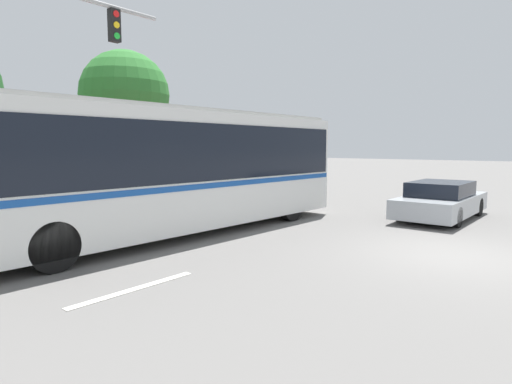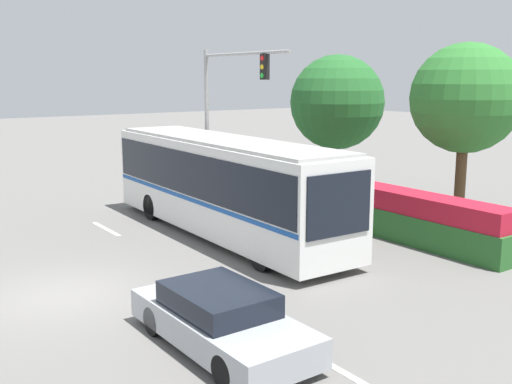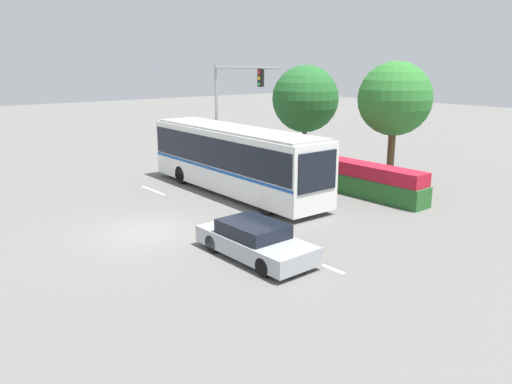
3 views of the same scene
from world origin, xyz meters
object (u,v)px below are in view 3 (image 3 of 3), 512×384
object	(u,v)px
sedan_foreground	(255,241)
traffic_light_pole	(230,102)
street_tree_left	(305,99)
street_tree_centre	(395,99)
city_bus	(234,156)

from	to	relation	value
sedan_foreground	traffic_light_pole	world-z (taller)	traffic_light_pole
street_tree_left	street_tree_centre	bearing A→B (deg)	-2.79
street_tree_left	street_tree_centre	distance (m)	7.15
city_bus	street_tree_centre	distance (m)	9.24
traffic_light_pole	street_tree_centre	world-z (taller)	street_tree_centre
city_bus	traffic_light_pole	xyz separation A→B (m)	(-2.94, 1.93, 2.47)
sedan_foreground	street_tree_centre	distance (m)	13.88
sedan_foreground	traffic_light_pole	distance (m)	13.11
street_tree_left	street_tree_centre	xyz separation A→B (m)	(7.13, -0.35, 0.38)
traffic_light_pole	street_tree_left	xyz separation A→B (m)	(-0.24, 6.31, -0.09)
sedan_foreground	street_tree_left	world-z (taller)	street_tree_left
sedan_foreground	traffic_light_pole	bearing A→B (deg)	146.61
city_bus	street_tree_centre	xyz separation A→B (m)	(3.95, 7.89, 2.76)
sedan_foreground	street_tree_left	size ratio (longest dim) A/B	0.71
city_bus	sedan_foreground	distance (m)	9.13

